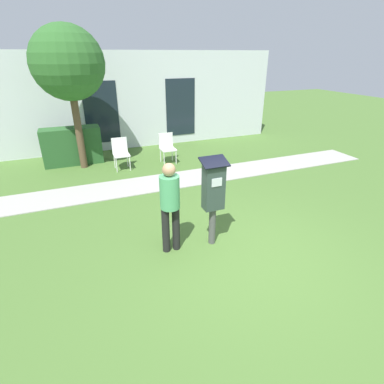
% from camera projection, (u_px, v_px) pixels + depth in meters
% --- Properties ---
extents(ground_plane, '(40.00, 40.00, 0.00)m').
position_uv_depth(ground_plane, '(248.00, 257.00, 5.00)').
color(ground_plane, '#476B2D').
extents(sidewalk, '(12.00, 1.10, 0.02)m').
position_uv_depth(sidewalk, '(177.00, 180.00, 8.03)').
color(sidewalk, '#A3A099').
rests_on(sidewalk, ground).
extents(building_facade, '(10.00, 0.26, 3.20)m').
position_uv_depth(building_facade, '(141.00, 101.00, 10.41)').
color(building_facade, silver).
rests_on(building_facade, ground).
extents(parking_meter, '(0.44, 0.31, 1.59)m').
position_uv_depth(parking_meter, '(213.00, 191.00, 4.96)').
color(parking_meter, '#4C4C4C').
rests_on(parking_meter, ground).
extents(person_standing, '(0.32, 0.32, 1.58)m').
position_uv_depth(person_standing, '(170.00, 202.00, 4.81)').
color(person_standing, black).
rests_on(person_standing, ground).
extents(outdoor_chair_left, '(0.44, 0.44, 0.90)m').
position_uv_depth(outdoor_chair_left, '(121.00, 151.00, 8.65)').
color(outdoor_chair_left, white).
rests_on(outdoor_chair_left, ground).
extents(outdoor_chair_middle, '(0.44, 0.44, 0.90)m').
position_uv_depth(outdoor_chair_middle, '(167.00, 146.00, 9.16)').
color(outdoor_chair_middle, white).
rests_on(outdoor_chair_middle, ground).
extents(hedge_row, '(1.69, 0.60, 1.10)m').
position_uv_depth(hedge_row, '(72.00, 146.00, 9.05)').
color(hedge_row, '#285628').
rests_on(hedge_row, ground).
extents(tree, '(1.90, 1.90, 3.82)m').
position_uv_depth(tree, '(68.00, 64.00, 7.77)').
color(tree, brown).
rests_on(tree, ground).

